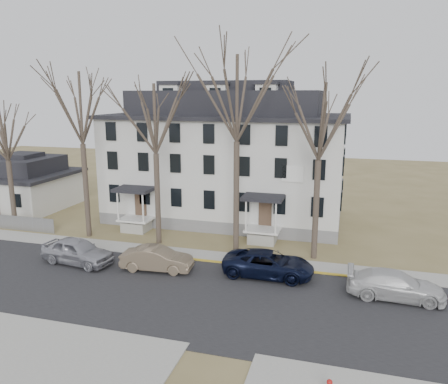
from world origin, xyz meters
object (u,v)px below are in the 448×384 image
(boarding_house, at_px, (226,159))
(car_silver, at_px, (77,252))
(tree_mid_right, at_px, (320,116))
(car_tan, at_px, (157,259))
(bicycle_left, at_px, (134,227))
(small_house, at_px, (25,185))
(car_navy, at_px, (268,264))
(tree_bungalow, at_px, (5,131))
(car_white, at_px, (395,286))
(tree_center, at_px, (237,92))
(tree_far_left, at_px, (80,103))
(tree_mid_left, at_px, (155,114))

(boarding_house, xyz_separation_m, car_silver, (-6.41, -13.50, -4.53))
(tree_mid_right, xyz_separation_m, car_tan, (-9.41, -4.94, -8.86))
(tree_mid_right, height_order, bicycle_left, tree_mid_right)
(small_house, bearing_deg, car_navy, -21.18)
(tree_bungalow, height_order, car_white, tree_bungalow)
(car_tan, bearing_deg, tree_center, -43.64)
(boarding_house, bearing_deg, car_tan, -93.96)
(small_house, distance_m, car_silver, 17.88)
(boarding_house, distance_m, car_white, 19.21)
(small_house, relative_size, tree_bungalow, 0.81)
(tree_far_left, relative_size, tree_mid_right, 1.08)
(tree_far_left, height_order, tree_mid_right, tree_far_left)
(tree_mid_right, relative_size, car_white, 2.48)
(tree_center, bearing_deg, small_house, 164.92)
(tree_bungalow, relative_size, car_navy, 1.95)
(boarding_house, relative_size, tree_far_left, 1.52)
(bicycle_left, bearing_deg, car_navy, -118.47)
(boarding_house, relative_size, car_navy, 3.76)
(small_house, height_order, tree_bungalow, tree_bungalow)
(car_tan, height_order, car_navy, car_navy)
(car_silver, xyz_separation_m, car_navy, (12.45, 1.44, -0.08))
(tree_center, relative_size, car_silver, 2.94)
(tree_mid_left, distance_m, car_navy, 13.23)
(tree_mid_right, height_order, tree_bungalow, tree_mid_right)
(small_house, xyz_separation_m, bicycle_left, (13.98, -4.39, -1.80))
(car_white, bearing_deg, small_house, 72.20)
(tree_mid_right, xyz_separation_m, tree_bungalow, (-24.50, 0.00, -1.48))
(tree_bungalow, bearing_deg, bicycle_left, 10.26)
(tree_far_left, relative_size, car_silver, 2.75)
(car_navy, bearing_deg, bicycle_left, 64.69)
(tree_mid_right, relative_size, tree_bungalow, 1.18)
(tree_mid_right, relative_size, bicycle_left, 7.39)
(tree_center, distance_m, tree_bungalow, 19.23)
(tree_mid_left, height_order, car_tan, tree_mid_left)
(tree_mid_left, bearing_deg, boarding_house, 69.80)
(boarding_house, xyz_separation_m, tree_mid_right, (8.50, -8.15, 4.22))
(tree_mid_left, relative_size, car_silver, 2.55)
(car_silver, distance_m, bicycle_left, 7.17)
(small_house, xyz_separation_m, tree_center, (23.00, -6.20, 8.84))
(small_house, height_order, car_tan, small_house)
(car_navy, bearing_deg, tree_mid_right, -32.26)
(tree_center, bearing_deg, car_silver, -150.42)
(tree_center, height_order, bicycle_left, tree_center)
(tree_mid_right, bearing_deg, car_tan, -152.28)
(tree_far_left, relative_size, tree_center, 0.93)
(tree_mid_right, distance_m, car_white, 11.21)
(tree_mid_left, height_order, tree_center, tree_center)
(car_tan, height_order, bicycle_left, car_tan)
(small_house, bearing_deg, tree_mid_right, -12.27)
(tree_far_left, relative_size, tree_mid_left, 1.08)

